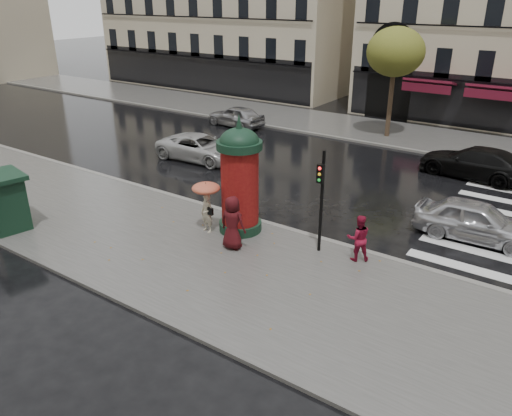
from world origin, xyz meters
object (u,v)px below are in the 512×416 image
Objects in this scene: man_burgundy at (232,223)px; car_silver at (476,221)px; newsstand at (4,201)px; car_far_silver at (236,116)px; traffic_light at (321,192)px; woman_umbrella at (206,199)px; morris_column at (240,177)px; car_black at (475,163)px; woman_red at (358,238)px; car_white at (200,148)px.

man_burgundy is 8.94m from car_silver.
car_far_silver is at bearing 98.00° from newsstand.
traffic_light reaches higher than newsstand.
morris_column is (0.93, 0.82, 0.82)m from woman_umbrella.
man_burgundy is 13.83m from car_black.
woman_red is 11.20m from car_black.
car_black is (12.91, 5.50, 0.08)m from car_white.
car_silver reaches higher than car_white.
car_far_silver is at bearing -58.46° from man_burgundy.
car_far_silver is (-10.55, 14.35, -0.37)m from man_burgundy.
morris_column is at bearing -177.28° from traffic_light.
newsstand is 0.44× the size of car_white.
woman_umbrella is 1.23× the size of woman_red.
woman_red is at bearing -119.19° from car_white.
man_burgundy is 0.44× the size of car_silver.
man_burgundy reaches higher than woman_red.
morris_column reaches higher than traffic_light.
car_silver is (4.19, 4.33, -1.58)m from traffic_light.
traffic_light is 1.67× the size of newsstand.
car_far_silver is (-15.72, 1.52, -0.05)m from car_black.
newsstand is 21.05m from car_black.
woman_umbrella is 14.06m from car_black.
traffic_light reaches higher than car_silver.
newsstand is at bearing -32.73° from car_black.
car_white is at bearing -60.81° from car_black.
car_silver is at bearing 31.07° from morris_column.
woman_umbrella is at bearing -138.58° from morris_column.
newsstand is at bearing -154.66° from traffic_light.
woman_red is at bearing -0.06° from car_black.
car_white is (-7.10, 6.01, -1.56)m from morris_column.
newsstand reaches higher than man_burgundy.
man_burgundy is 0.53× the size of traffic_light.
newsstand is 17.54m from car_silver.
woman_red reaches higher than car_black.
car_black is at bearing 10.91° from car_silver.
man_burgundy is at bearing 41.94° from car_far_silver.
morris_column is at bearing -133.71° from car_white.
car_far_silver is (-13.15, 12.87, -1.61)m from traffic_light.
traffic_light is (2.60, 1.47, 1.23)m from man_burgundy.
car_black is at bearing 90.08° from car_far_silver.
man_burgundy reaches higher than car_silver.
traffic_light reaches higher than car_black.
man_burgundy is 1.87m from morris_column.
woman_red is (5.53, 1.19, -0.50)m from woman_umbrella.
man_burgundy is (-3.96, -1.69, 0.16)m from woman_red.
car_far_silver is (-2.81, 7.02, 0.03)m from car_white.
car_white is at bearing 81.87° from car_silver.
man_burgundy is 0.37× the size of car_black.
man_burgundy is at bearing -12.76° from woman_red.
car_silver is at bearing -144.30° from man_burgundy.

